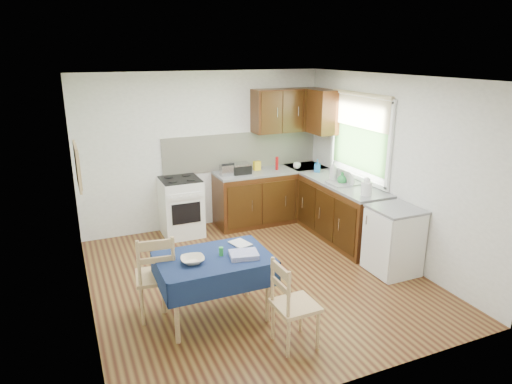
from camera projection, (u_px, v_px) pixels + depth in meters
name	position (u px, v px, depth m)	size (l,w,h in m)	color
floor	(256.00, 277.00, 5.87)	(4.20, 4.20, 0.00)	#441F12
ceiling	(256.00, 78.00, 5.13)	(4.00, 4.20, 0.02)	silver
wall_back	(205.00, 151.00, 7.34)	(4.00, 0.02, 2.50)	silver
wall_front	(360.00, 251.00, 3.66)	(4.00, 0.02, 2.50)	silver
wall_left	(80.00, 205.00, 4.74)	(0.02, 4.20, 2.50)	silver
wall_right	(390.00, 168.00, 6.26)	(0.02, 4.20, 2.50)	silver
base_cabinets	(302.00, 204.00, 7.36)	(1.90, 2.30, 0.86)	#351109
worktop_back	(271.00, 171.00, 7.58)	(1.90, 0.60, 0.04)	slate
worktop_right	(343.00, 184.00, 6.82)	(0.60, 1.70, 0.04)	slate
worktop_corner	(305.00, 167.00, 7.83)	(0.60, 0.60, 0.04)	slate
splashback	(242.00, 151.00, 7.59)	(2.70, 0.02, 0.60)	silver
upper_cabinets	(298.00, 111.00, 7.48)	(1.20, 0.85, 0.70)	#351109
stove	(181.00, 207.00, 7.12)	(0.60, 0.61, 0.92)	white
window	(360.00, 131.00, 6.74)	(0.04, 1.48, 1.26)	#2B4F20
fridge	(394.00, 240.00, 5.90)	(0.58, 0.60, 0.89)	white
corkboard	(78.00, 166.00, 4.91)	(0.04, 0.62, 0.47)	#A37151
dining_table	(214.00, 266.00, 4.82)	(1.18, 0.80, 0.71)	#101D40
chair_far	(156.00, 274.00, 4.86)	(0.48, 0.48, 0.97)	#A37151
chair_near	(292.00, 302.00, 4.38)	(0.41, 0.41, 0.90)	#A37151
toaster	(228.00, 170.00, 7.21)	(0.25, 0.15, 0.19)	#B2B2B6
sandwich_press	(241.00, 168.00, 7.32)	(0.29, 0.25, 0.17)	black
sauce_bottle	(277.00, 163.00, 7.54)	(0.05, 0.05, 0.22)	#B90E11
yellow_packet	(257.00, 166.00, 7.52)	(0.11, 0.08, 0.15)	yellow
dish_rack	(345.00, 182.00, 6.77)	(0.45, 0.35, 0.22)	gray
kettle	(367.00, 187.00, 6.21)	(0.15, 0.15, 0.25)	white
cup	(297.00, 166.00, 7.63)	(0.13, 0.13, 0.10)	white
soap_bottle_a	(333.00, 171.00, 6.88)	(0.12, 0.12, 0.31)	white
soap_bottle_b	(317.00, 166.00, 7.40)	(0.09, 0.09, 0.21)	blue
soap_bottle_c	(342.00, 178.00, 6.74)	(0.14, 0.14, 0.18)	green
plate_bowl	(193.00, 260.00, 4.65)	(0.24, 0.24, 0.06)	beige
book	(234.00, 246.00, 5.05)	(0.18, 0.24, 0.02)	white
spice_jar	(221.00, 251.00, 4.81)	(0.05, 0.05, 0.09)	green
tea_towel	(244.00, 255.00, 4.78)	(0.29, 0.23, 0.05)	navy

